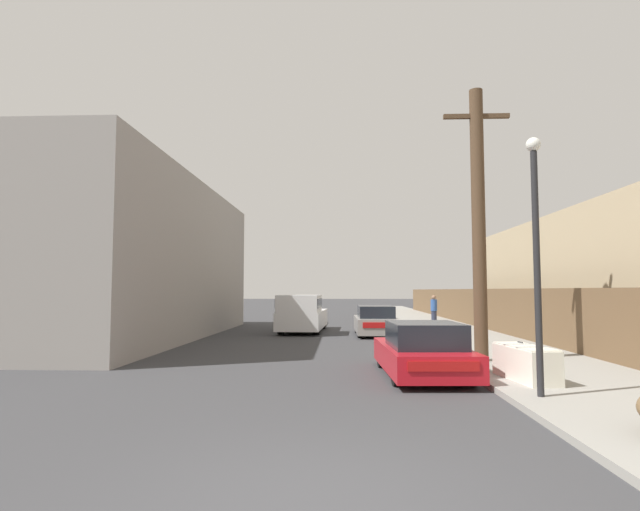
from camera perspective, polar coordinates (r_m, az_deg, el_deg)
name	(u,v)px	position (r m, az deg, el deg)	size (l,w,h in m)	color
ground_plane	(316,507)	(5.15, -0.41, -26.83)	(220.00, 220.00, 0.00)	#38383A
sidewalk_curb	(432,325)	(28.75, 12.73, -7.75)	(4.20, 63.00, 0.12)	gray
discarded_fridge	(525,363)	(11.51, 22.43, -11.28)	(0.87, 1.86, 0.74)	silver
parked_sports_car_red	(423,352)	(12.04, 11.65, -10.70)	(1.98, 4.13, 1.26)	red
car_parked_mid	(375,321)	(22.45, 6.35, -7.49)	(1.81, 4.14, 1.31)	gray
pickup_truck	(302,314)	(23.77, -2.08, -6.66)	(2.17, 5.51, 1.77)	silver
utility_pole	(479,220)	(14.28, 17.67, 3.89)	(1.80, 0.36, 7.42)	#4C3826
street_lamp	(536,244)	(9.81, 23.49, 1.22)	(0.26, 0.26, 4.67)	#232326
wooden_fence	(473,307)	(28.00, 17.07, -5.66)	(0.08, 44.13, 1.94)	brown
building_left_block	(123,261)	(22.79, -21.56, -0.54)	(7.00, 16.92, 6.51)	gray
pedestrian	(434,310)	(27.53, 12.89, -6.09)	(0.34, 0.34, 1.61)	#282D42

